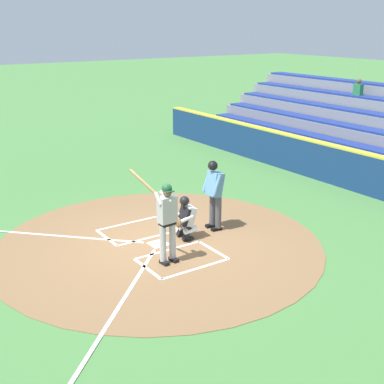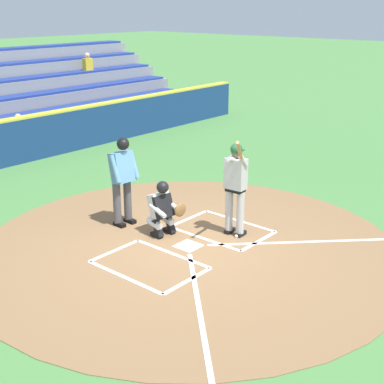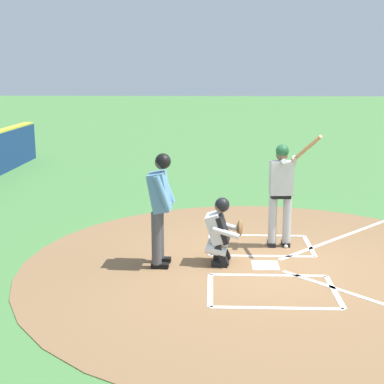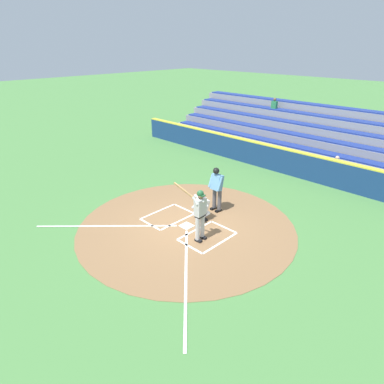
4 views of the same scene
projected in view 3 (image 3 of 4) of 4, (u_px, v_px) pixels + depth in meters
name	position (u px, v px, depth m)	size (l,w,h in m)	color
ground_plane	(265.00, 266.00, 8.92)	(120.00, 120.00, 0.00)	#4C8442
dirt_circle	(265.00, 266.00, 8.92)	(8.00, 8.00, 0.01)	olive
home_plate_and_chalk	(319.00, 266.00, 8.89)	(7.93, 4.91, 0.01)	white
batter	(282.00, 188.00, 9.64)	(0.90, 0.76, 2.13)	#BCBCBC
catcher	(221.00, 229.00, 8.91)	(0.59, 0.66, 1.13)	black
plate_umpire	(160.00, 202.00, 8.71)	(0.60, 0.43, 1.86)	#4C4C51
baseball	(286.00, 246.00, 9.80)	(0.07, 0.07, 0.07)	white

